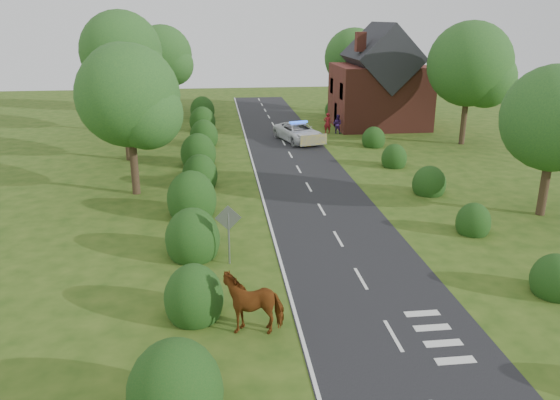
{
  "coord_description": "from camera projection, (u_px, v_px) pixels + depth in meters",
  "views": [
    {
      "loc": [
        -5.35,
        -18.49,
        9.65
      ],
      "look_at": [
        -2.43,
        6.04,
        1.3
      ],
      "focal_mm": 35.0,
      "sensor_mm": 36.0,
      "label": 1
    }
  ],
  "objects": [
    {
      "name": "road",
      "position": [
        301.0,
        173.0,
        35.19
      ],
      "size": [
        6.0,
        70.0,
        0.02
      ],
      "primitive_type": "cube",
      "color": "black",
      "rests_on": "ground"
    },
    {
      "name": "road_markings",
      "position": [
        280.0,
        183.0,
        33.05
      ],
      "size": [
        4.96,
        70.0,
        0.01
      ],
      "color": "white",
      "rests_on": "road"
    },
    {
      "name": "cow",
      "position": [
        253.0,
        304.0,
        17.6
      ],
      "size": [
        2.34,
        1.3,
        1.63
      ],
      "primitive_type": "imported",
      "rotation": [
        0.0,
        0.0,
        -1.61
      ],
      "color": "#5E250E",
      "rests_on": "ground"
    },
    {
      "name": "hedgerow_right",
      "position": [
        421.0,
        178.0,
        32.19
      ],
      "size": [
        2.1,
        45.78,
        2.1
      ],
      "color": "#174315",
      "rests_on": "ground"
    },
    {
      "name": "pedestrian_purple",
      "position": [
        337.0,
        124.0,
        47.02
      ],
      "size": [
        1.0,
        0.94,
        1.63
      ],
      "primitive_type": "imported",
      "rotation": [
        0.0,
        0.0,
        2.59
      ],
      "color": "#40216D",
      "rests_on": "ground"
    },
    {
      "name": "house",
      "position": [
        380.0,
        85.0,
        49.15
      ],
      "size": [
        8.0,
        7.4,
        9.17
      ],
      "color": "brown",
      "rests_on": "ground"
    },
    {
      "name": "tree_left_b",
      "position": [
        127.0,
        88.0,
        36.88
      ],
      "size": [
        5.74,
        5.6,
        8.07
      ],
      "color": "#332316",
      "rests_on": "ground"
    },
    {
      "name": "pedestrian_red",
      "position": [
        327.0,
        123.0,
        47.04
      ],
      "size": [
        0.69,
        0.49,
        1.77
      ],
      "primitive_type": "imported",
      "rotation": [
        0.0,
        0.0,
        3.25
      ],
      "color": "maroon",
      "rests_on": "ground"
    },
    {
      "name": "ground",
      "position": [
        361.0,
        279.0,
        21.08
      ],
      "size": [
        120.0,
        120.0,
        0.0
      ],
      "primitive_type": "plane",
      "color": "#2A4913"
    },
    {
      "name": "tree_left_a",
      "position": [
        133.0,
        100.0,
        29.43
      ],
      "size": [
        5.74,
        5.6,
        8.38
      ],
      "color": "#332316",
      "rests_on": "ground"
    },
    {
      "name": "tree_right_c",
      "position": [
        356.0,
        60.0,
        56.01
      ],
      "size": [
        6.15,
        6.0,
        8.58
      ],
      "color": "#332316",
      "rests_on": "ground"
    },
    {
      "name": "tree_left_d",
      "position": [
        165.0,
        57.0,
        55.61
      ],
      "size": [
        6.15,
        6.0,
        8.89
      ],
      "color": "#332316",
      "rests_on": "ground"
    },
    {
      "name": "tree_right_b",
      "position": [
        474.0,
        68.0,
        41.32
      ],
      "size": [
        6.56,
        6.4,
        9.4
      ],
      "color": "#332316",
      "rests_on": "ground"
    },
    {
      "name": "police_van",
      "position": [
        299.0,
        132.0,
        43.92
      ],
      "size": [
        3.91,
        5.92,
        1.66
      ],
      "rotation": [
        0.0,
        0.0,
        0.28
      ],
      "color": "silver",
      "rests_on": "ground"
    },
    {
      "name": "tree_left_c",
      "position": [
        125.0,
        55.0,
        45.63
      ],
      "size": [
        6.97,
        6.8,
        10.22
      ],
      "color": "#332316",
      "rests_on": "ground"
    },
    {
      "name": "road_sign",
      "position": [
        228.0,
        226.0,
        21.87
      ],
      "size": [
        1.06,
        0.08,
        2.53
      ],
      "color": "gray",
      "rests_on": "ground"
    },
    {
      "name": "hedgerow_left",
      "position": [
        197.0,
        180.0,
        31.11
      ],
      "size": [
        2.75,
        50.41,
        3.0
      ],
      "color": "#174315",
      "rests_on": "ground"
    }
  ]
}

